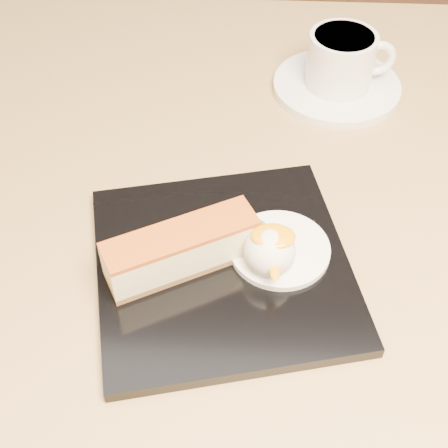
# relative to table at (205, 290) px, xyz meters

# --- Properties ---
(table) EXTENTS (0.80, 0.80, 0.72)m
(table) POSITION_rel_table_xyz_m (0.00, 0.00, 0.00)
(table) COLOR black
(table) RESTS_ON ground
(dessert_plate) EXTENTS (0.26, 0.26, 0.01)m
(dessert_plate) POSITION_rel_table_xyz_m (0.03, -0.09, 0.16)
(dessert_plate) COLOR black
(dessert_plate) RESTS_ON table
(cheesecake) EXTENTS (0.13, 0.09, 0.04)m
(cheesecake) POSITION_rel_table_xyz_m (-0.01, -0.10, 0.19)
(cheesecake) COLOR brown
(cheesecake) RESTS_ON dessert_plate
(cream_smear) EXTENTS (0.09, 0.09, 0.01)m
(cream_smear) POSITION_rel_table_xyz_m (0.08, -0.08, 0.17)
(cream_smear) COLOR white
(cream_smear) RESTS_ON dessert_plate
(ice_cream_scoop) EXTENTS (0.04, 0.04, 0.04)m
(ice_cream_scoop) POSITION_rel_table_xyz_m (0.07, -0.10, 0.19)
(ice_cream_scoop) COLOR white
(ice_cream_scoop) RESTS_ON cream_smear
(mango_sauce) EXTENTS (0.04, 0.03, 0.01)m
(mango_sauce) POSITION_rel_table_xyz_m (0.07, -0.10, 0.21)
(mango_sauce) COLOR #F79B07
(mango_sauce) RESTS_ON ice_cream_scoop
(mint_sprig) EXTENTS (0.04, 0.03, 0.00)m
(mint_sprig) POSITION_rel_table_xyz_m (0.05, -0.05, 0.17)
(mint_sprig) COLOR #2C8841
(mint_sprig) RESTS_ON cream_smear
(saucer) EXTENTS (0.15, 0.15, 0.01)m
(saucer) POSITION_rel_table_xyz_m (0.15, 0.19, 0.16)
(saucer) COLOR white
(saucer) RESTS_ON table
(coffee_cup) EXTENTS (0.10, 0.08, 0.06)m
(coffee_cup) POSITION_rel_table_xyz_m (0.15, 0.19, 0.20)
(coffee_cup) COLOR white
(coffee_cup) RESTS_ON saucer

